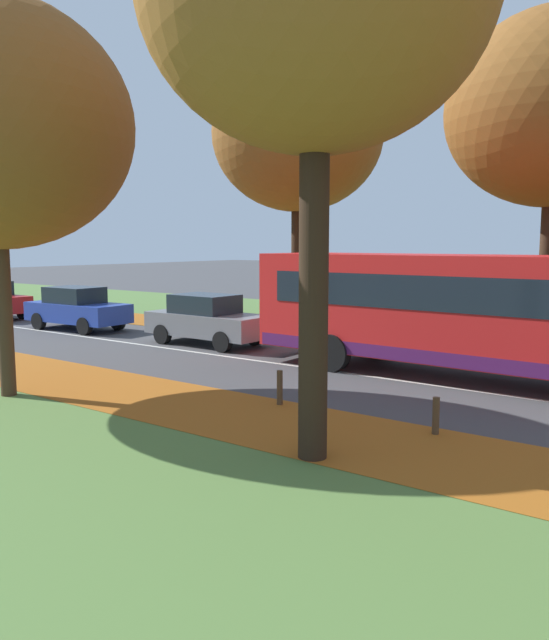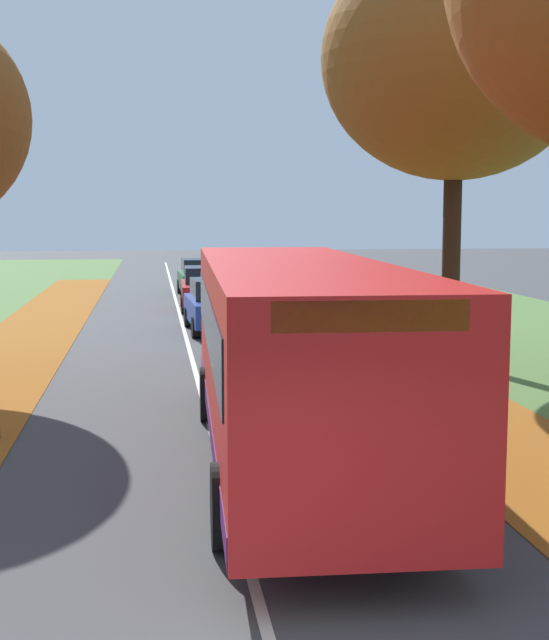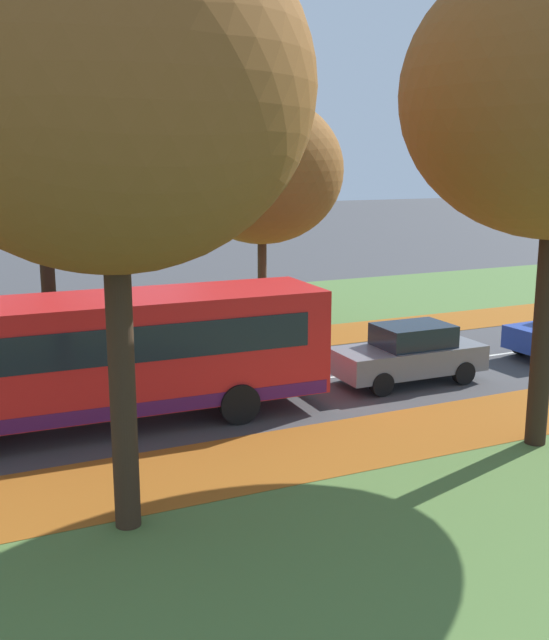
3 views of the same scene
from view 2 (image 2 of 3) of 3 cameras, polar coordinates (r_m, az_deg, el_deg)
The scene contains 9 objects.
grass_verge_right at distance 27.31m, azimuth 14.08°, elevation -1.01°, with size 12.00×90.00×0.01m, color #517538.
leaf_litter_right at distance 20.21m, azimuth 8.27°, elevation -3.62°, with size 2.80×60.00×0.00m, color #9E5619.
road_centre_line at distance 25.37m, azimuth -5.59°, elevation -1.44°, with size 0.12×80.00×0.01m, color silver.
tree_right_mid at distance 22.31m, azimuth 11.54°, elevation 16.08°, with size 6.39×6.39×10.18m.
bus at distance 12.94m, azimuth 1.34°, elevation -1.91°, with size 2.91×10.48×2.98m.
car_grey_lead at distance 21.27m, azimuth -1.73°, elevation -0.83°, with size 1.85×4.23×1.62m.
car_blue_following at distance 27.51m, azimuth -3.73°, elevation 0.94°, with size 1.93×4.27×1.62m.
car_red_third_in_line at distance 33.65m, azimuth -4.51°, elevation 2.03°, with size 1.85×4.23×1.62m.
car_green_fourth_in_line at distance 39.26m, azimuth -4.84°, elevation 2.74°, with size 1.88×4.25×1.62m.
Camera 2 is at (-0.95, -5.08, 3.70)m, focal length 50.00 mm.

